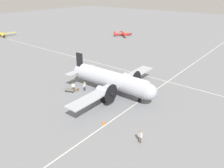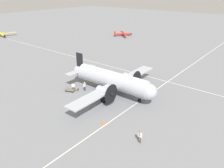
# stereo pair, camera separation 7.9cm
# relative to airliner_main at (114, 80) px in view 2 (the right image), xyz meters

# --- Properties ---
(ground_plane) EXTENTS (300.00, 300.00, 0.00)m
(ground_plane) POSITION_rel_airliner_main_xyz_m (0.01, -0.48, -2.66)
(ground_plane) COLOR slate
(apron_line_eastwest) EXTENTS (120.00, 0.16, 0.01)m
(apron_line_eastwest) POSITION_rel_airliner_main_xyz_m (0.01, 5.19, -2.65)
(apron_line_eastwest) COLOR silver
(apron_line_eastwest) RESTS_ON ground_plane
(apron_line_northsouth) EXTENTS (0.16, 120.00, 0.01)m
(apron_line_northsouth) POSITION_rel_airliner_main_xyz_m (-11.30, -0.48, -2.65)
(apron_line_northsouth) COLOR silver
(apron_line_northsouth) RESTS_ON ground_plane
(airliner_main) EXTENTS (22.49, 17.84, 6.21)m
(airliner_main) POSITION_rel_airliner_main_xyz_m (0.00, 0.00, 0.00)
(airliner_main) COLOR #ADB2BC
(airliner_main) RESTS_ON ground_plane
(crew_foreground) EXTENTS (0.29, 0.62, 1.83)m
(crew_foreground) POSITION_rel_airliner_main_xyz_m (8.83, 11.03, -1.54)
(crew_foreground) COLOR #473D2D
(crew_foreground) RESTS_ON ground_plane
(passenger_boarding) EXTENTS (0.45, 0.46, 1.79)m
(passenger_boarding) POSITION_rel_airliner_main_xyz_m (3.89, -6.64, -1.53)
(passenger_boarding) COLOR #473D2D
(passenger_boarding) RESTS_ON ground_plane
(ramp_agent) EXTENTS (0.62, 0.29, 1.81)m
(ramp_agent) POSITION_rel_airliner_main_xyz_m (2.46, -5.09, -1.55)
(ramp_agent) COLOR navy
(ramp_agent) RESTS_ON ground_plane
(suitcase_near_door) EXTENTS (0.50, 0.13, 0.47)m
(suitcase_near_door) POSITION_rel_airliner_main_xyz_m (3.26, -6.10, -2.44)
(suitcase_near_door) COLOR brown
(suitcase_near_door) RESTS_ON ground_plane
(baggage_cart) EXTENTS (1.73, 2.04, 0.56)m
(baggage_cart) POSITION_rel_airliner_main_xyz_m (4.29, -7.10, -2.38)
(baggage_cart) COLOR #6B665B
(baggage_cart) RESTS_ON ground_plane
(light_aircraft_distant) EXTENTS (10.73, 8.11, 2.06)m
(light_aircraft_distant) POSITION_rel_airliner_main_xyz_m (-12.18, -66.06, -1.81)
(light_aircraft_distant) COLOR yellow
(light_aircraft_distant) RESTS_ON ground_plane
(light_aircraft_taxiing) EXTENTS (7.59, 7.87, 1.91)m
(light_aircraft_taxiing) POSITION_rel_airliner_main_xyz_m (-43.21, -29.38, -1.85)
(light_aircraft_taxiing) COLOR #B2231E
(light_aircraft_taxiing) RESTS_ON ground_plane
(traffic_cone) EXTENTS (0.44, 0.44, 0.58)m
(traffic_cone) POSITION_rel_airliner_main_xyz_m (8.59, 4.77, -2.39)
(traffic_cone) COLOR orange
(traffic_cone) RESTS_ON ground_plane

